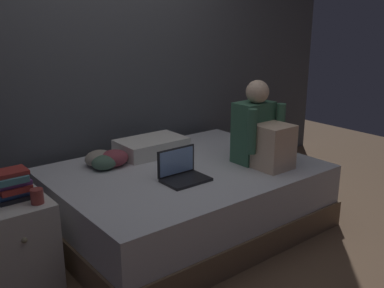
# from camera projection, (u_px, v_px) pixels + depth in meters

# --- Properties ---
(ground_plane) EXTENTS (8.00, 8.00, 0.00)m
(ground_plane) POSITION_uv_depth(u_px,v_px,m) (188.00, 249.00, 3.18)
(ground_plane) COLOR brown
(wall_back) EXTENTS (5.60, 0.10, 2.70)m
(wall_back) POSITION_uv_depth(u_px,v_px,m) (100.00, 50.00, 3.70)
(wall_back) COLOR #4C4F54
(wall_back) RESTS_ON ground_plane
(bed) EXTENTS (2.00, 1.50, 0.50)m
(bed) POSITION_uv_depth(u_px,v_px,m) (185.00, 198.00, 3.46)
(bed) COLOR #7A6047
(bed) RESTS_ON ground_plane
(nightstand) EXTENTS (0.44, 0.46, 0.56)m
(nightstand) POSITION_uv_depth(u_px,v_px,m) (14.00, 244.00, 2.69)
(nightstand) COLOR beige
(nightstand) RESTS_ON ground_plane
(person_sitting) EXTENTS (0.39, 0.44, 0.66)m
(person_sitting) POSITION_uv_depth(u_px,v_px,m) (261.00, 133.00, 3.39)
(person_sitting) COLOR #38664C
(person_sitting) RESTS_ON bed
(laptop) EXTENTS (0.32, 0.23, 0.22)m
(laptop) POSITION_uv_depth(u_px,v_px,m) (182.00, 172.00, 3.12)
(laptop) COLOR black
(laptop) RESTS_ON bed
(pillow) EXTENTS (0.56, 0.36, 0.13)m
(pillow) POSITION_uv_depth(u_px,v_px,m) (151.00, 146.00, 3.70)
(pillow) COLOR silver
(pillow) RESTS_ON bed
(book_stack) EXTENTS (0.22, 0.17, 0.19)m
(book_stack) POSITION_uv_depth(u_px,v_px,m) (11.00, 185.00, 2.62)
(book_stack) COLOR black
(book_stack) RESTS_ON nightstand
(mug) EXTENTS (0.08, 0.08, 0.09)m
(mug) POSITION_uv_depth(u_px,v_px,m) (37.00, 196.00, 2.59)
(mug) COLOR #933833
(mug) RESTS_ON nightstand
(clothes_pile) EXTENTS (0.32, 0.28, 0.13)m
(clothes_pile) POSITION_uv_depth(u_px,v_px,m) (106.00, 159.00, 3.38)
(clothes_pile) COLOR gray
(clothes_pile) RESTS_ON bed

